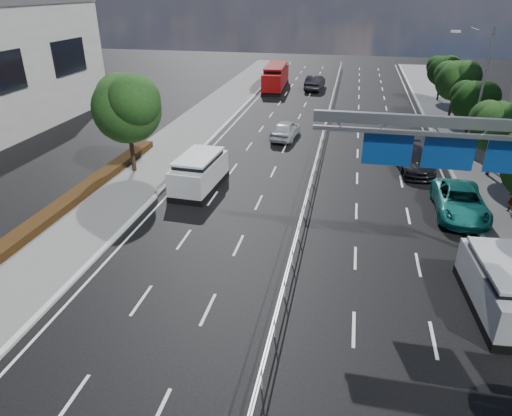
# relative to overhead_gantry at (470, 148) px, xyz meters

# --- Properties ---
(median_fence) EXTENTS (0.05, 85.00, 1.02)m
(median_fence) POSITION_rel_overhead_gantry_xyz_m (-6.74, 12.45, -5.08)
(median_fence) COLOR silver
(median_fence) RESTS_ON ground
(overhead_gantry) EXTENTS (10.24, 0.38, 7.45)m
(overhead_gantry) POSITION_rel_overhead_gantry_xyz_m (0.00, 0.00, 0.00)
(overhead_gantry) COLOR gray
(overhead_gantry) RESTS_ON ground
(streetlight_far) EXTENTS (2.78, 2.40, 9.00)m
(streetlight_far) POSITION_rel_overhead_gantry_xyz_m (3.76, 15.95, -0.40)
(streetlight_far) COLOR gray
(streetlight_far) RESTS_ON ground
(near_tree_back) EXTENTS (4.84, 4.51, 6.69)m
(near_tree_back) POSITION_rel_overhead_gantry_xyz_m (-18.68, 7.92, -1.00)
(near_tree_back) COLOR black
(near_tree_back) RESTS_ON ground
(far_tree_e) EXTENTS (3.63, 3.38, 5.13)m
(far_tree_e) POSITION_rel_overhead_gantry_xyz_m (4.51, 11.93, -2.05)
(far_tree_e) COLOR black
(far_tree_e) RESTS_ON ground
(far_tree_f) EXTENTS (3.52, 3.28, 5.02)m
(far_tree_f) POSITION_rel_overhead_gantry_xyz_m (4.50, 19.43, -2.12)
(far_tree_f) COLOR black
(far_tree_f) RESTS_ON ground
(far_tree_g) EXTENTS (3.96, 3.69, 5.45)m
(far_tree_g) POSITION_rel_overhead_gantry_xyz_m (4.51, 26.92, -1.85)
(far_tree_g) COLOR black
(far_tree_g) RESTS_ON ground
(far_tree_h) EXTENTS (3.41, 3.18, 4.91)m
(far_tree_h) POSITION_rel_overhead_gantry_xyz_m (4.50, 34.43, -2.18)
(far_tree_h) COLOR black
(far_tree_h) RESTS_ON ground
(white_minivan) EXTENTS (2.47, 5.15, 2.19)m
(white_minivan) POSITION_rel_overhead_gantry_xyz_m (-13.54, 6.23, -4.53)
(white_minivan) COLOR black
(white_minivan) RESTS_ON ground
(red_bus) EXTENTS (2.72, 9.67, 2.86)m
(red_bus) POSITION_rel_overhead_gantry_xyz_m (-14.03, 37.55, -4.11)
(red_bus) COLOR black
(red_bus) RESTS_ON ground
(near_car_silver) EXTENTS (2.23, 4.63, 1.53)m
(near_car_silver) POSITION_rel_overhead_gantry_xyz_m (-9.86, 17.65, -4.84)
(near_car_silver) COLOR #B7B9BF
(near_car_silver) RESTS_ON ground
(near_car_dark) EXTENTS (2.20, 5.26, 1.69)m
(near_car_dark) POSITION_rel_overhead_gantry_xyz_m (-9.26, 37.91, -4.76)
(near_car_dark) COLOR black
(near_car_dark) RESTS_ON ground
(silver_minivan) EXTENTS (2.54, 5.23, 2.11)m
(silver_minivan) POSITION_rel_overhead_gantry_xyz_m (1.56, -2.74, -4.57)
(silver_minivan) COLOR black
(silver_minivan) RESTS_ON ground
(parked_car_teal) EXTENTS (2.64, 5.56, 1.53)m
(parked_car_teal) POSITION_rel_overhead_gantry_xyz_m (1.56, 5.74, -4.84)
(parked_car_teal) COLOR #1D8278
(parked_car_teal) RESTS_ON ground
(parked_car_dark) EXTENTS (2.63, 5.31, 1.48)m
(parked_car_dark) POSITION_rel_overhead_gantry_xyz_m (-0.24, 12.13, -4.86)
(parked_car_dark) COLOR black
(parked_car_dark) RESTS_ON ground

